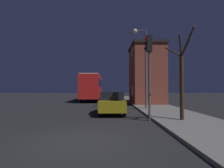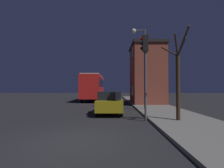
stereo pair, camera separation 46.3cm
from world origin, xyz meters
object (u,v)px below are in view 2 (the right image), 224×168
streetlamp (142,57)px  bare_tree (178,79)px  car_near_lane (110,102)px  bus (94,86)px  traffic_light (145,60)px  car_mid_lane (111,98)px

streetlamp → bare_tree: streetlamp is taller
streetlamp → car_near_lane: (-2.60, -2.12, -3.62)m
bare_tree → car_near_lane: bare_tree is taller
bare_tree → bus: bearing=110.8°
bus → car_near_lane: size_ratio=2.65×
traffic_light → car_near_lane: bearing=126.3°
bare_tree → bus: size_ratio=0.45×
traffic_light → bare_tree: size_ratio=1.04×
car_mid_lane → streetlamp: bearing=-64.6°
traffic_light → streetlamp: bearing=82.8°
streetlamp → bare_tree: (1.03, -5.30, -2.13)m
traffic_light → car_near_lane: size_ratio=1.23×
bare_tree → bus: 17.66m
streetlamp → traffic_light: (-0.61, -4.84, -1.06)m
streetlamp → car_mid_lane: bearing=115.4°
streetlamp → traffic_light: size_ratio=1.40×
traffic_light → car_near_lane: 4.23m
bare_tree → bus: (-6.27, 16.51, -0.14)m
car_near_lane → bus: bearing=101.2°
streetlamp → bare_tree: 5.80m
bus → car_mid_lane: 6.44m
bus → car_near_lane: (2.63, -13.34, -1.35)m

